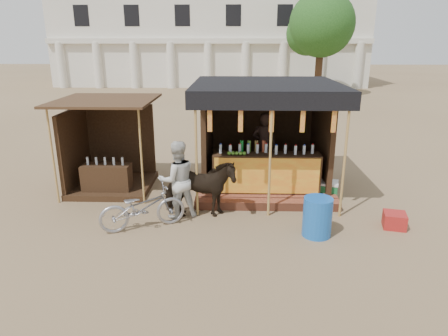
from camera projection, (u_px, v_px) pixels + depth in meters
name	position (u px, v px, depth m)	size (l,w,h in m)	color
ground	(222.00, 249.00, 7.58)	(120.00, 120.00, 0.00)	#846B4C
main_stall	(264.00, 150.00, 10.43)	(3.60, 3.61, 2.78)	brown
secondary_stall	(106.00, 157.00, 10.49)	(2.40, 2.40, 2.38)	#372414
cow	(200.00, 189.00, 8.74)	(0.72, 1.57, 1.33)	black
motorbike	(142.00, 207.00, 8.28)	(0.62, 1.78, 0.94)	#9999A1
bystander	(177.00, 180.00, 8.70)	(0.85, 0.66, 1.74)	beige
blue_barrel	(317.00, 217.00, 7.99)	(0.58, 0.58, 0.81)	#185AB5
red_crate	(394.00, 220.00, 8.40)	(0.44, 0.44, 0.32)	maroon
cooler	(324.00, 190.00, 9.91)	(0.73, 0.58, 0.46)	#197336
background_building	(211.00, 37.00, 34.91)	(26.00, 7.45, 8.18)	silver
tree	(318.00, 27.00, 27.06)	(4.50, 4.40, 7.00)	#382314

